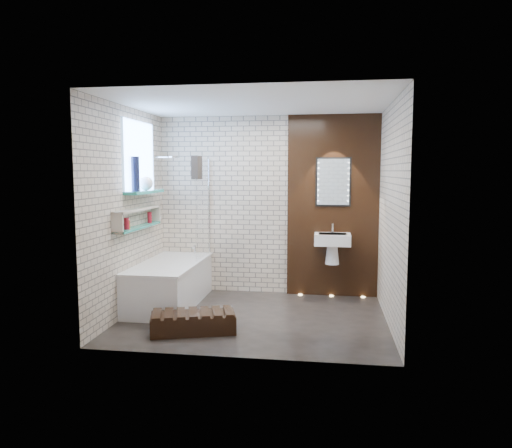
% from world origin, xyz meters
% --- Properties ---
extents(ground, '(3.20, 3.20, 0.00)m').
position_xyz_m(ground, '(0.00, 0.00, 0.00)').
color(ground, black).
rests_on(ground, ground).
extents(room_shell, '(3.24, 3.20, 2.60)m').
position_xyz_m(room_shell, '(0.00, 0.00, 1.30)').
color(room_shell, '#BAA994').
rests_on(room_shell, ground).
extents(walnut_panel, '(1.30, 0.06, 2.60)m').
position_xyz_m(walnut_panel, '(0.95, 1.27, 1.30)').
color(walnut_panel, black).
rests_on(walnut_panel, ground).
extents(clerestory_window, '(0.18, 1.00, 0.94)m').
position_xyz_m(clerestory_window, '(-1.57, 0.35, 1.90)').
color(clerestory_window, '#7FADE0').
rests_on(clerestory_window, room_shell).
extents(display_niche, '(0.14, 1.30, 0.26)m').
position_xyz_m(display_niche, '(-1.53, 0.15, 1.20)').
color(display_niche, teal).
rests_on(display_niche, room_shell).
extents(bathtub, '(0.79, 1.74, 0.70)m').
position_xyz_m(bathtub, '(-1.22, 0.45, 0.29)').
color(bathtub, white).
rests_on(bathtub, ground).
extents(bath_screen, '(0.01, 0.78, 1.40)m').
position_xyz_m(bath_screen, '(-0.87, 0.89, 1.28)').
color(bath_screen, white).
rests_on(bath_screen, bathtub).
extents(towel, '(0.09, 0.24, 0.31)m').
position_xyz_m(towel, '(-0.87, 0.60, 1.85)').
color(towel, '#2A2622').
rests_on(towel, bath_screen).
extents(shower_head, '(0.18, 0.18, 0.02)m').
position_xyz_m(shower_head, '(-1.30, 0.95, 2.00)').
color(shower_head, silver).
rests_on(shower_head, room_shell).
extents(washbasin, '(0.50, 0.36, 0.58)m').
position_xyz_m(washbasin, '(0.95, 1.07, 0.79)').
color(washbasin, white).
rests_on(washbasin, walnut_panel).
extents(led_mirror, '(0.50, 0.02, 0.70)m').
position_xyz_m(led_mirror, '(0.95, 1.23, 1.65)').
color(led_mirror, black).
rests_on(led_mirror, walnut_panel).
extents(walnut_step, '(1.01, 0.67, 0.21)m').
position_xyz_m(walnut_step, '(-0.60, -0.63, 0.10)').
color(walnut_step, black).
rests_on(walnut_step, ground).
extents(niche_bottles, '(0.06, 0.84, 0.15)m').
position_xyz_m(niche_bottles, '(-1.53, 0.08, 1.17)').
color(niche_bottles, maroon).
rests_on(niche_bottles, display_niche).
extents(sill_vases, '(0.18, 0.49, 0.43)m').
position_xyz_m(sill_vases, '(-1.50, 0.22, 1.69)').
color(sill_vases, white).
rests_on(sill_vases, clerestory_window).
extents(floor_uplights, '(0.96, 0.06, 0.01)m').
position_xyz_m(floor_uplights, '(0.95, 1.20, 0.01)').
color(floor_uplights, '#FFD899').
rests_on(floor_uplights, ground).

